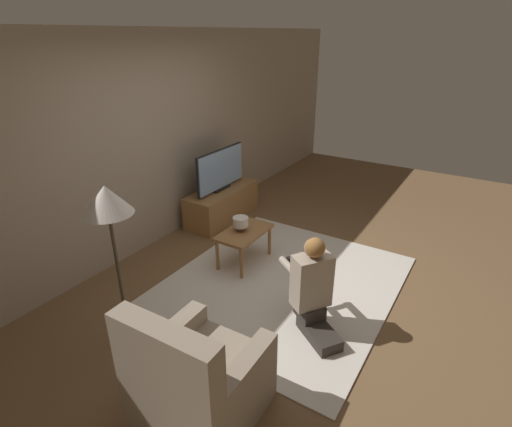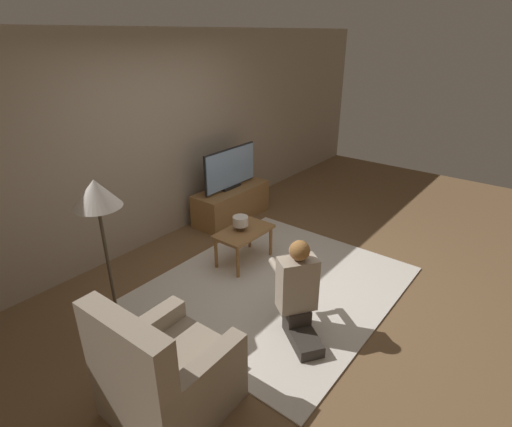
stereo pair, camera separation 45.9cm
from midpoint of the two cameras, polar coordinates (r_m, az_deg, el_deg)
The scene contains 10 objects.
ground_plane at distance 4.48m, azimuth 0.73°, elevation -10.08°, with size 10.00×10.00×0.00m, color brown.
wall_back at distance 5.12m, azimuth -18.25°, elevation 9.25°, with size 10.00×0.06×2.60m.
rug at distance 4.47m, azimuth 0.73°, elevation -10.00°, with size 2.63×2.29×0.02m.
tv_stand at distance 5.88m, azimuth -7.10°, elevation 1.24°, with size 1.21×0.48×0.47m.
tv at distance 5.69m, azimuth -7.40°, elevation 6.21°, with size 1.01×0.08×0.59m.
coffee_table at distance 4.68m, azimuth -4.52°, elevation -3.21°, with size 0.70×0.41×0.43m.
floor_lamp at distance 3.45m, azimuth -24.00°, elevation 0.33°, with size 0.41×0.41×1.46m.
armchair at distance 3.07m, azimuth -12.85°, elevation -22.73°, with size 0.81×0.79×1.00m.
person_kneeling at distance 3.63m, azimuth 4.44°, elevation -10.57°, with size 0.67×0.81×0.94m.
table_lamp at distance 4.62m, azimuth -5.07°, elevation -1.38°, with size 0.18×0.18×0.17m.
Camera 1 is at (-3.29, -1.71, 2.54)m, focal length 28.00 mm.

